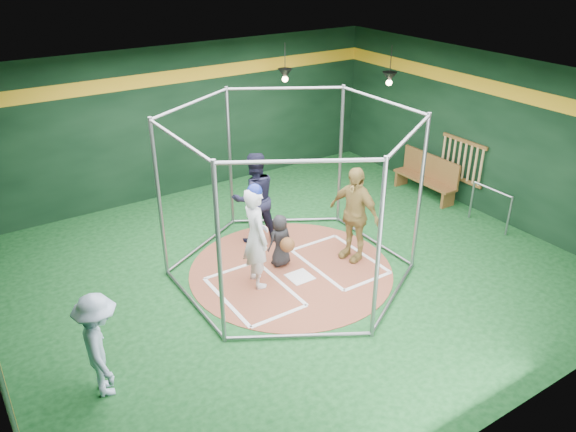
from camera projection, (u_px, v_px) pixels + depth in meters
room_shell at (291, 184)px, 9.75m from camera, size 10.10×9.10×3.53m
clay_disc at (291, 270)px, 10.53m from camera, size 3.80×3.80×0.01m
home_plate at (300, 277)px, 10.30m from camera, size 0.43×0.43×0.01m
batter_box_left at (254, 292)px, 9.87m from camera, size 1.17×1.77×0.01m
batter_box_right at (339, 261)px, 10.80m from camera, size 1.17×1.77×0.01m
batting_cage at (291, 198)px, 9.86m from camera, size 4.05×4.67×3.00m
bat_rack at (462, 160)px, 12.77m from camera, size 0.07×1.25×0.98m
pendant_lamp_near at (285, 74)px, 13.08m from camera, size 0.34×0.34×0.90m
pendant_lamp_far at (389, 77)px, 12.76m from camera, size 0.34×0.34×0.90m
batter_figure at (256, 236)px, 9.72m from camera, size 0.54×0.74×1.94m
visitor_leopard at (354, 214)px, 10.54m from camera, size 0.71×1.17×1.87m
catcher_figure at (281, 241)px, 10.46m from camera, size 0.52×0.57×1.03m
umpire at (254, 198)px, 11.15m from camera, size 1.03×0.86×1.90m
bystander_blue at (100, 345)px, 7.42m from camera, size 0.71×1.07×1.55m
dugout_bench at (427, 175)px, 13.39m from camera, size 0.40×1.72×1.00m
steel_railing at (491, 201)px, 11.89m from camera, size 0.05×1.02×0.88m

